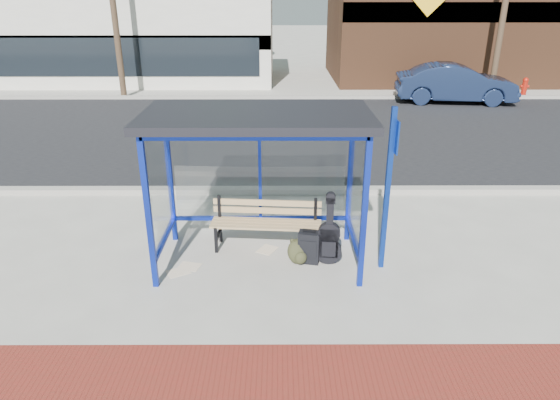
{
  "coord_description": "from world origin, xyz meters",
  "views": [
    {
      "loc": [
        0.31,
        -7.05,
        4.01
      ],
      "look_at": [
        0.33,
        0.2,
        0.97
      ],
      "focal_mm": 32.0,
      "sensor_mm": 36.0,
      "label": 1
    }
  ],
  "objects_px": {
    "guitar_bag": "(329,239)",
    "fire_hydrant": "(525,86)",
    "suitcase": "(309,247)",
    "bench": "(266,221)",
    "parked_car": "(455,83)",
    "backpack": "(298,252)"
  },
  "relations": [
    {
      "from": "backpack",
      "to": "parked_car",
      "type": "relative_size",
      "value": 0.09
    },
    {
      "from": "bench",
      "to": "suitcase",
      "type": "xyz_separation_m",
      "value": [
        0.68,
        -0.53,
        -0.22
      ]
    },
    {
      "from": "guitar_bag",
      "to": "parked_car",
      "type": "bearing_deg",
      "value": 69.5
    },
    {
      "from": "bench",
      "to": "parked_car",
      "type": "distance_m",
      "value": 13.81
    },
    {
      "from": "bench",
      "to": "fire_hydrant",
      "type": "relative_size",
      "value": 2.38
    },
    {
      "from": "bench",
      "to": "parked_car",
      "type": "relative_size",
      "value": 0.41
    },
    {
      "from": "guitar_bag",
      "to": "backpack",
      "type": "distance_m",
      "value": 0.53
    },
    {
      "from": "bench",
      "to": "fire_hydrant",
      "type": "height_order",
      "value": "bench"
    },
    {
      "from": "suitcase",
      "to": "fire_hydrant",
      "type": "distance_m",
      "value": 16.62
    },
    {
      "from": "fire_hydrant",
      "to": "bench",
      "type": "bearing_deg",
      "value": -128.27
    },
    {
      "from": "guitar_bag",
      "to": "suitcase",
      "type": "distance_m",
      "value": 0.34
    },
    {
      "from": "suitcase",
      "to": "parked_car",
      "type": "height_order",
      "value": "parked_car"
    },
    {
      "from": "backpack",
      "to": "parked_car",
      "type": "xyz_separation_m",
      "value": [
        6.52,
        12.44,
        0.54
      ]
    },
    {
      "from": "bench",
      "to": "backpack",
      "type": "bearing_deg",
      "value": -42.72
    },
    {
      "from": "bench",
      "to": "parked_car",
      "type": "height_order",
      "value": "parked_car"
    },
    {
      "from": "fire_hydrant",
      "to": "suitcase",
      "type": "bearing_deg",
      "value": -125.3
    },
    {
      "from": "guitar_bag",
      "to": "fire_hydrant",
      "type": "height_order",
      "value": "guitar_bag"
    },
    {
      "from": "suitcase",
      "to": "fire_hydrant",
      "type": "height_order",
      "value": "fire_hydrant"
    },
    {
      "from": "bench",
      "to": "guitar_bag",
      "type": "bearing_deg",
      "value": -24.12
    },
    {
      "from": "parked_car",
      "to": "suitcase",
      "type": "bearing_deg",
      "value": 159.42
    },
    {
      "from": "suitcase",
      "to": "bench",
      "type": "bearing_deg",
      "value": 154.23
    },
    {
      "from": "guitar_bag",
      "to": "parked_car",
      "type": "relative_size",
      "value": 0.25
    }
  ]
}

